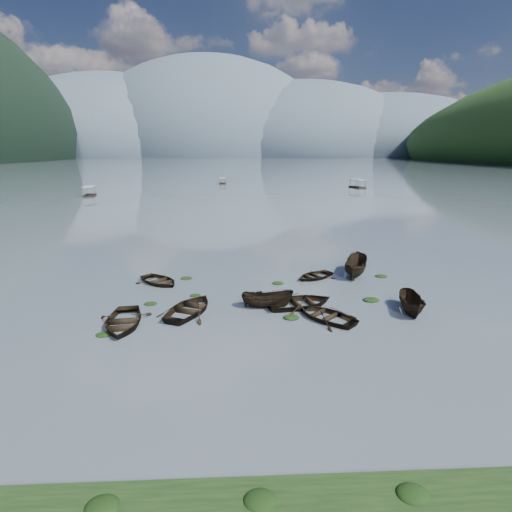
{
  "coord_description": "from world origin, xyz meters",
  "views": [
    {
      "loc": [
        -1.62,
        -22.36,
        11.05
      ],
      "look_at": [
        0.0,
        12.0,
        2.0
      ],
      "focal_mm": 28.0,
      "sensor_mm": 36.0,
      "label": 1
    }
  ],
  "objects_px": {
    "pontoon_left": "(90,196)",
    "pontoon_centre": "(223,184)",
    "rowboat_0": "(123,326)",
    "rowboat_3": "(326,319)"
  },
  "relations": [
    {
      "from": "pontoon_left",
      "to": "rowboat_0",
      "type": "bearing_deg",
      "value": -79.9
    },
    {
      "from": "rowboat_3",
      "to": "pontoon_centre",
      "type": "bearing_deg",
      "value": -127.38
    },
    {
      "from": "rowboat_3",
      "to": "pontoon_left",
      "type": "xyz_separation_m",
      "value": [
        -43.45,
        79.02,
        0.0
      ]
    },
    {
      "from": "rowboat_0",
      "to": "pontoon_centre",
      "type": "bearing_deg",
      "value": 81.99
    },
    {
      "from": "rowboat_0",
      "to": "pontoon_left",
      "type": "relative_size",
      "value": 0.8
    },
    {
      "from": "pontoon_left",
      "to": "pontoon_centre",
      "type": "distance_m",
      "value": 49.9
    },
    {
      "from": "rowboat_0",
      "to": "rowboat_3",
      "type": "xyz_separation_m",
      "value": [
        13.5,
        0.49,
        0.0
      ]
    },
    {
      "from": "rowboat_0",
      "to": "rowboat_3",
      "type": "height_order",
      "value": "rowboat_0"
    },
    {
      "from": "rowboat_0",
      "to": "pontoon_centre",
      "type": "xyz_separation_m",
      "value": [
        2.54,
        117.39,
        0.0
      ]
    },
    {
      "from": "rowboat_0",
      "to": "rowboat_3",
      "type": "distance_m",
      "value": 13.51
    }
  ]
}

